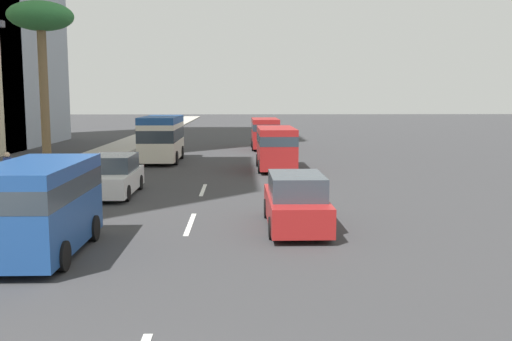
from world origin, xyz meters
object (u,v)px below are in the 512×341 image
at_px(van_fourth, 276,146).
at_px(van_sixth, 38,203).
at_px(palm_tree, 41,24).
at_px(minibus_lead, 162,137).
at_px(car_fifth, 296,202).
at_px(pedestrian_near_lamp, 8,170).
at_px(van_second, 265,132).
at_px(car_third, 113,176).

height_order(van_fourth, van_sixth, van_sixth).
relative_size(van_sixth, palm_tree, 0.58).
height_order(minibus_lead, palm_tree, palm_tree).
relative_size(car_fifth, pedestrian_near_lamp, 2.85).
bearing_deg(van_sixth, pedestrian_near_lamp, -154.28).
height_order(pedestrian_near_lamp, palm_tree, palm_tree).
relative_size(van_fourth, van_sixth, 1.09).
distance_m(car_fifth, van_sixth, 7.43).
xyz_separation_m(van_second, van_sixth, (-30.05, 7.14, 0.00)).
xyz_separation_m(minibus_lead, van_second, (8.72, -6.83, -0.20)).
xyz_separation_m(minibus_lead, van_fourth, (-4.09, -6.86, -0.22)).
relative_size(car_fifth, palm_tree, 0.57).
bearing_deg(van_fourth, car_third, 138.25).
bearing_deg(palm_tree, car_third, -132.59).
height_order(van_second, van_fourth, van_second).
bearing_deg(van_fourth, car_fifth, 178.71).
xyz_separation_m(van_fourth, pedestrian_near_lamp, (-8.30, 11.47, -0.29)).
distance_m(van_second, car_third, 22.18).
bearing_deg(van_sixth, van_fourth, 157.44).
distance_m(car_fifth, pedestrian_near_lamp, 12.69).
xyz_separation_m(van_fourth, van_sixth, (-17.24, 7.16, 0.02)).
bearing_deg(minibus_lead, van_second, 141.92).
relative_size(minibus_lead, palm_tree, 0.75).
bearing_deg(car_third, van_sixth, 0.67).
bearing_deg(van_second, car_third, 160.93).
relative_size(van_fourth, car_fifth, 1.11).
xyz_separation_m(car_third, car_fifth, (-6.23, -6.94, 0.02)).
distance_m(car_third, car_fifth, 9.33).
relative_size(van_sixth, pedestrian_near_lamp, 2.89).
bearing_deg(van_sixth, car_third, -179.33).
xyz_separation_m(van_second, car_fifth, (-27.18, 0.30, -0.56)).
bearing_deg(car_fifth, van_second, -0.63).
height_order(minibus_lead, van_sixth, minibus_lead).
bearing_deg(car_third, van_second, 160.93).
distance_m(van_sixth, pedestrian_near_lamp, 9.92).
relative_size(minibus_lead, car_fifth, 1.30).
bearing_deg(minibus_lead, car_fifth, 19.50).
distance_m(minibus_lead, pedestrian_near_lamp, 13.23).
bearing_deg(car_third, car_fifth, 48.10).
xyz_separation_m(minibus_lead, car_fifth, (-18.46, -6.54, -0.76)).
bearing_deg(car_fifth, minibus_lead, 19.50).
xyz_separation_m(minibus_lead, van_sixth, (-21.32, 0.30, -0.20)).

